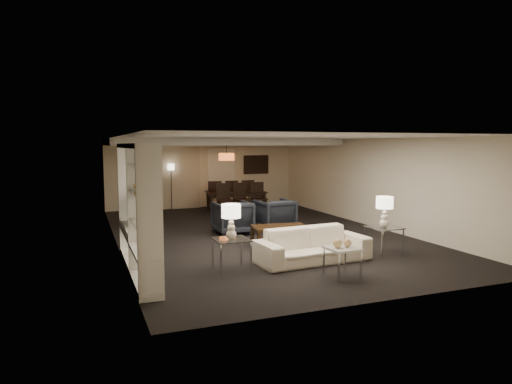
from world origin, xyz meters
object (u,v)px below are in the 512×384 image
object	(u,v)px
sofa	(313,245)
side_table_left	(231,255)
chair_fl	(214,196)
chair_fm	(230,195)
armchair_left	(232,218)
side_table_right	(384,241)
floor_speaker	(132,223)
table_lamp_left	(231,222)
chair_nm	(242,199)
floor_lamp	(171,187)
television	(133,209)
dining_table	(236,202)
chair_nl	(225,200)
pendant_light	(227,157)
chair_fr	(246,194)
table_lamp_right	(384,212)
vase_amber	(139,184)
marble_table	(342,262)
coffee_table	(280,236)
vase_blue	(144,219)
armchair_right	(275,215)
chair_nr	(259,198)

from	to	relation	value
sofa	side_table_left	xyz separation A→B (m)	(-1.70, 0.00, -0.04)
chair_fl	chair_fm	size ratio (longest dim) A/B	1.00
armchair_left	chair_fm	xyz separation A→B (m)	(1.31, 4.26, 0.10)
side_table_right	floor_speaker	size ratio (longest dim) A/B	0.55
table_lamp_left	chair_nm	size ratio (longest dim) A/B	0.62
chair_fm	floor_lamp	xyz separation A→B (m)	(-1.97, 0.71, 0.29)
television	dining_table	size ratio (longest dim) A/B	0.52
floor_speaker	dining_table	size ratio (longest dim) A/B	0.56
armchair_left	chair_nl	xyz separation A→B (m)	(0.71, 2.96, 0.10)
sofa	table_lamp_left	world-z (taller)	table_lamp_left
chair_fm	television	bearing A→B (deg)	59.28
pendant_light	chair_fr	bearing A→B (deg)	43.71
table_lamp_right	vase_amber	xyz separation A→B (m)	(-5.04, 0.07, 0.74)
sofa	marble_table	bearing A→B (deg)	-94.63
vase_amber	chair_fr	distance (m)	8.88
coffee_table	vase_blue	distance (m)	4.06
table_lamp_left	chair_fl	world-z (taller)	table_lamp_left
floor_lamp	marble_table	bearing A→B (deg)	-82.31
dining_table	chair_nl	world-z (taller)	chair_nl
side_table_right	television	bearing A→B (deg)	164.47
sofa	table_lamp_left	size ratio (longest dim) A/B	3.53
coffee_table	floor_lamp	size ratio (longest dim) A/B	0.77
armchair_right	side_table_left	distance (m)	4.02
vase_amber	armchair_left	bearing A→B (deg)	49.69
floor_speaker	chair_fm	bearing A→B (deg)	55.11
marble_table	chair_fl	bearing A→B (deg)	89.30
pendant_light	side_table_right	world-z (taller)	pendant_light
pendant_light	chair_nr	distance (m)	1.76
floor_lamp	chair_fr	bearing A→B (deg)	-15.46
armchair_right	table_lamp_right	world-z (taller)	table_lamp_right
side_table_left	table_lamp_right	size ratio (longest dim) A/B	0.97
table_lamp_left	table_lamp_right	distance (m)	3.40
table_lamp_left	vase_amber	bearing A→B (deg)	177.46
sofa	floor_speaker	world-z (taller)	floor_speaker
pendant_light	coffee_table	bearing A→B (deg)	-93.13
dining_table	chair_fr	size ratio (longest dim) A/B	1.92
floor_speaker	side_table_right	bearing A→B (deg)	-24.17
armchair_left	table_lamp_right	bearing A→B (deg)	122.63
table_lamp_right	television	distance (m)	5.20
side_table_left	marble_table	xyz separation A→B (m)	(1.70, -1.10, -0.03)
sofa	chair_fl	distance (m)	7.56
side_table_left	side_table_right	xyz separation A→B (m)	(3.40, 0.00, 0.00)
armchair_left	table_lamp_right	xyz separation A→B (m)	(2.30, -3.30, 0.49)
dining_table	pendant_light	bearing A→B (deg)	-134.79
vase_amber	chair_nl	bearing A→B (deg)	60.88
vase_amber	chair_fl	world-z (taller)	vase_amber
side_table_left	chair_fm	xyz separation A→B (m)	(2.41, 7.56, 0.23)
sofa	marble_table	xyz separation A→B (m)	(0.00, -1.10, -0.07)
sofa	table_lamp_left	bearing A→B (deg)	175.37
chair_nr	table_lamp_left	bearing A→B (deg)	-113.59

